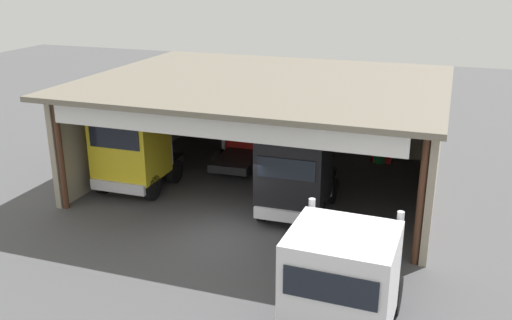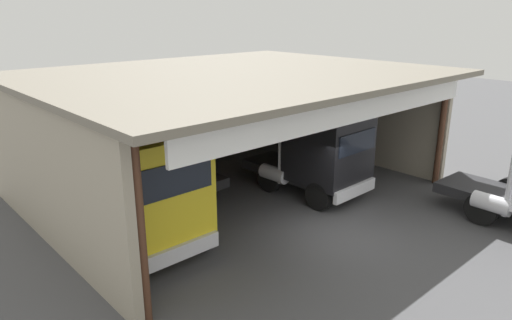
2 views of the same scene
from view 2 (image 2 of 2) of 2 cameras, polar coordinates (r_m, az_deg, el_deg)
name	(u,v)px [view 2 (image 2 of 2)]	position (r m, az deg, el deg)	size (l,w,h in m)	color
ground_plane	(336,234)	(15.42, 9.70, -8.83)	(80.00, 80.00, 0.00)	#4C4C4F
workshop_shed	(215,103)	(18.56, -4.96, 6.95)	(14.56, 11.99, 4.72)	#9E937F
truck_yellow_center_left_bay	(150,194)	(13.43, -12.85, -4.04)	(2.77, 4.28, 3.69)	yellow
truck_red_center_bay	(156,139)	(19.45, -12.04, 2.58)	(2.68, 5.13, 3.63)	red
truck_black_left_bay	(321,153)	(17.74, 7.90, 0.84)	(2.69, 5.21, 3.70)	black
oil_drum	(240,137)	(24.61, -1.93, 2.77)	(0.58, 0.58, 0.95)	#197233
tool_cart	(239,136)	(24.82, -2.08, 2.96)	(0.90, 0.60, 1.00)	red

